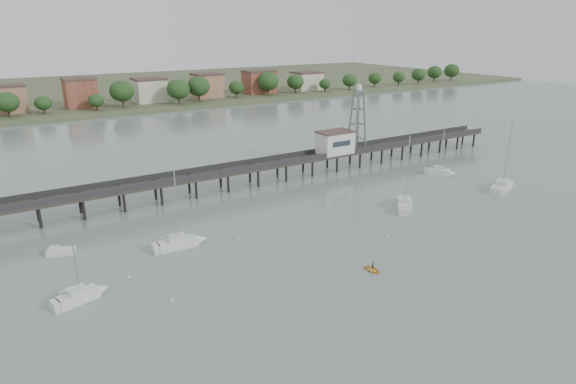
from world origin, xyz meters
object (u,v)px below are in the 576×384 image
Objects in this scene: pier at (239,170)px; lattice_tower at (357,121)px; yellow_dinghy at (372,271)px; sailboat_d at (504,185)px; sailboat_c at (404,202)px; sailboat_a at (85,294)px; sailboat_b at (185,242)px; sailboat_e at (443,172)px; white_tender at (60,252)px.

lattice_tower is (31.50, 0.00, 7.31)m from pier.
yellow_dinghy is (-32.33, -43.03, -11.10)m from lattice_tower.
sailboat_d is 49.83m from yellow_dinghy.
sailboat_c reaches higher than sailboat_a.
sailboat_a is (-36.17, -29.69, -3.14)m from pier.
sailboat_d reaches higher than yellow_dinghy.
sailboat_d reaches higher than sailboat_c.
sailboat_b is (-51.65, -21.52, -10.46)m from lattice_tower.
yellow_dinghy is at bearing -35.94° from sailboat_a.
pier is 11.52× the size of sailboat_b.
white_tender is (-80.49, 2.00, -0.18)m from sailboat_e.
sailboat_e is 0.99× the size of sailboat_a.
lattice_tower reaches higher than pier.
lattice_tower is 1.41× the size of sailboat_a.
pier is 46.90m from sailboat_a.
sailboat_e reaches higher than white_tender.
white_tender is at bearing -167.97° from lattice_tower.
sailboat_a reaches higher than sailboat_e.
pier is 55.97m from sailboat_d.
yellow_dinghy is (-48.06, -13.16, -0.63)m from sailboat_d.
sailboat_e is (-3.74, 13.28, 0.02)m from sailboat_d.
pier is 29.65m from sailboat_b.
lattice_tower is 74.63m from sailboat_a.
pier is 32.34m from lattice_tower.
sailboat_e is 80.73m from sailboat_a.
yellow_dinghy is at bearing 175.01° from sailboat_d.
sailboat_c reaches higher than white_tender.
sailboat_c is at bearing -12.06° from sailboat_a.
yellow_dinghy is at bearing -101.52° from sailboat_e.
sailboat_b reaches higher than sailboat_e.
sailboat_c is at bearing -50.71° from pier.
lattice_tower is 3.66× the size of white_tender.
pier is at bearing 24.12° from sailboat_a.
sailboat_d is (15.73, -29.87, -10.47)m from lattice_tower.
sailboat_e is (43.48, -16.60, -3.14)m from pier.
white_tender is at bearing 159.29° from sailboat_b.
sailboat_d is 13.79m from sailboat_e.
pier is 39.92m from white_tender.
sailboat_b is 1.19× the size of sailboat_a.
pier is 35.42× the size of white_tender.
sailboat_e is 2.56× the size of white_tender.
sailboat_a is (-16.02, -8.17, 0.01)m from sailboat_b.
white_tender is (-84.23, 15.28, -0.16)m from sailboat_d.
sailboat_e is at bearing 85.44° from sailboat_d.
sailboat_a reaches higher than white_tender.
pier is 43.21m from yellow_dinghy.
sailboat_c reaches higher than yellow_dinghy.
sailboat_b is 63.82m from sailboat_e.
pier is at bearing 82.59° from sailboat_c.
white_tender is (-68.51, -14.60, -10.63)m from lattice_tower.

